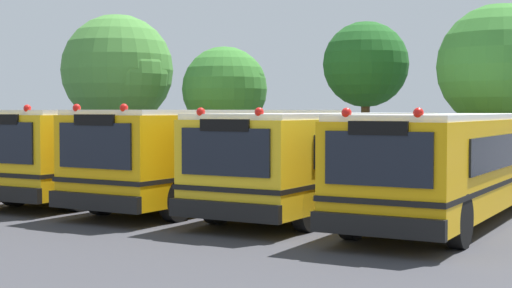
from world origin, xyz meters
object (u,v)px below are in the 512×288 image
object	(u,v)px
school_bus_4	(458,160)
tree_0	(120,72)
school_bus_0	(50,146)
school_bus_3	(332,156)
school_bus_2	(230,151)
tree_2	(367,64)
school_bus_1	(138,148)
tree_1	(227,88)
tree_3	(504,68)

from	to	relation	value
school_bus_4	tree_0	distance (m)	19.68
school_bus_0	school_bus_3	distance (m)	9.58
school_bus_2	tree_2	distance (m)	11.01
school_bus_2	school_bus_3	distance (m)	3.11
school_bus_1	tree_0	distance (m)	11.82
school_bus_3	tree_0	distance (m)	16.82
tree_0	tree_1	distance (m)	5.16
school_bus_4	tree_0	bearing A→B (deg)	-27.63
school_bus_1	school_bus_2	distance (m)	3.27
tree_2	school_bus_3	bearing A→B (deg)	-72.61
school_bus_4	tree_0	world-z (taller)	tree_0
school_bus_0	school_bus_2	bearing A→B (deg)	-178.78
school_bus_0	tree_1	world-z (taller)	tree_1
tree_3	tree_2	bearing A→B (deg)	158.06
school_bus_1	school_bus_2	world-z (taller)	school_bus_2
school_bus_2	school_bus_3	world-z (taller)	school_bus_2
school_bus_3	school_bus_4	size ratio (longest dim) A/B	0.95
school_bus_1	tree_3	size ratio (longest dim) A/B	1.77
school_bus_1	tree_2	size ratio (longest dim) A/B	1.78
tree_2	tree_1	bearing A→B (deg)	-168.65
school_bus_3	school_bus_4	bearing A→B (deg)	177.98
school_bus_3	school_bus_4	xyz separation A→B (m)	(3.24, -0.12, -0.00)
school_bus_0	tree_2	xyz separation A→B (m)	(6.23, 10.85, 2.95)
school_bus_1	school_bus_4	world-z (taller)	school_bus_1
school_bus_3	tree_0	xyz separation A→B (m)	(-14.13, 8.67, 2.85)
school_bus_1	school_bus_3	world-z (taller)	school_bus_1
school_bus_3	tree_0	size ratio (longest dim) A/B	1.54
school_bus_0	school_bus_2	world-z (taller)	same
school_bus_4	school_bus_1	bearing A→B (deg)	-2.68
school_bus_2	tree_0	bearing A→B (deg)	-36.59
school_bus_0	school_bus_4	size ratio (longest dim) A/B	1.07
school_bus_3	school_bus_1	bearing A→B (deg)	-1.56
tree_0	tree_1	world-z (taller)	tree_0
tree_2	school_bus_2	bearing A→B (deg)	-88.72
school_bus_4	school_bus_2	bearing A→B (deg)	-2.57
school_bus_0	school_bus_2	xyz separation A→B (m)	(6.47, 0.24, -0.00)
school_bus_4	tree_2	world-z (taller)	tree_2
school_bus_1	school_bus_4	bearing A→B (deg)	177.38
school_bus_4	tree_1	size ratio (longest dim) A/B	2.11
school_bus_0	school_bus_3	size ratio (longest dim) A/B	1.13
school_bus_0	tree_1	xyz separation A→B (m)	(0.48, 9.69, 2.05)
school_bus_3	school_bus_0	bearing A→B (deg)	1.19
school_bus_2	tree_2	xyz separation A→B (m)	(-0.24, 10.61, 2.95)
school_bus_4	tree_2	bearing A→B (deg)	-59.42
tree_3	tree_0	bearing A→B (deg)	178.91
tree_0	school_bus_2	bearing A→B (deg)	-37.94
tree_0	school_bus_0	bearing A→B (deg)	-62.76
school_bus_1	tree_1	bearing A→B (deg)	-74.47
school_bus_0	school_bus_4	distance (m)	12.82
school_bus_2	school_bus_3	xyz separation A→B (m)	(3.11, -0.07, -0.04)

